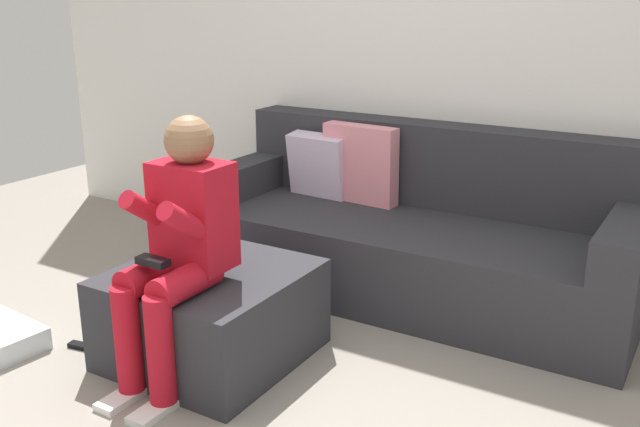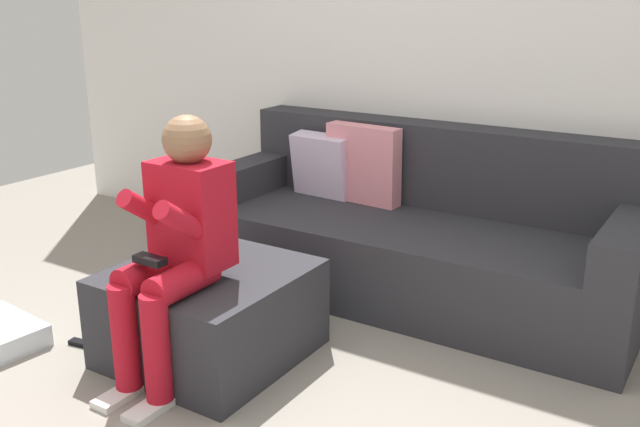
{
  "view_description": "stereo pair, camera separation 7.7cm",
  "coord_description": "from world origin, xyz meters",
  "px_view_note": "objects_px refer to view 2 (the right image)",
  "views": [
    {
      "loc": [
        1.52,
        -1.66,
        1.6
      ],
      "look_at": [
        -0.15,
        1.13,
        0.58
      ],
      "focal_mm": 39.49,
      "sensor_mm": 36.0,
      "label": 1
    },
    {
      "loc": [
        1.59,
        -1.62,
        1.6
      ],
      "look_at": [
        -0.15,
        1.13,
        0.58
      ],
      "focal_mm": 39.49,
      "sensor_mm": 36.0,
      "label": 2
    }
  ],
  "objects_px": {
    "storage_bin": "(0,332)",
    "remote_by_storage_bin": "(85,344)",
    "ottoman": "(210,313)",
    "person_seated": "(176,239)",
    "couch_sectional": "(415,233)"
  },
  "relations": [
    {
      "from": "storage_bin",
      "to": "remote_by_storage_bin",
      "type": "xyz_separation_m",
      "value": [
        0.37,
        0.19,
        -0.04
      ]
    },
    {
      "from": "storage_bin",
      "to": "remote_by_storage_bin",
      "type": "relative_size",
      "value": 2.68
    },
    {
      "from": "ottoman",
      "to": "storage_bin",
      "type": "distance_m",
      "value": 1.05
    },
    {
      "from": "ottoman",
      "to": "storage_bin",
      "type": "relative_size",
      "value": 1.78
    },
    {
      "from": "person_seated",
      "to": "remote_by_storage_bin",
      "type": "xyz_separation_m",
      "value": [
        -0.57,
        -0.06,
        -0.62
      ]
    },
    {
      "from": "couch_sectional",
      "to": "remote_by_storage_bin",
      "type": "height_order",
      "value": "couch_sectional"
    },
    {
      "from": "ottoman",
      "to": "person_seated",
      "type": "height_order",
      "value": "person_seated"
    },
    {
      "from": "ottoman",
      "to": "storage_bin",
      "type": "xyz_separation_m",
      "value": [
        -0.93,
        -0.45,
        -0.16
      ]
    },
    {
      "from": "person_seated",
      "to": "remote_by_storage_bin",
      "type": "bearing_deg",
      "value": -173.69
    },
    {
      "from": "remote_by_storage_bin",
      "to": "couch_sectional",
      "type": "bearing_deg",
      "value": 45.39
    },
    {
      "from": "couch_sectional",
      "to": "person_seated",
      "type": "xyz_separation_m",
      "value": [
        -0.45,
        -1.39,
        0.3
      ]
    },
    {
      "from": "couch_sectional",
      "to": "person_seated",
      "type": "height_order",
      "value": "person_seated"
    },
    {
      "from": "couch_sectional",
      "to": "storage_bin",
      "type": "bearing_deg",
      "value": -130.37
    },
    {
      "from": "couch_sectional",
      "to": "remote_by_storage_bin",
      "type": "relative_size",
      "value": 14.11
    },
    {
      "from": "storage_bin",
      "to": "remote_by_storage_bin",
      "type": "distance_m",
      "value": 0.42
    }
  ]
}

